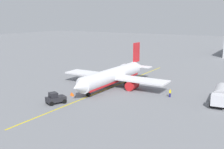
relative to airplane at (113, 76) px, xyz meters
The scene contains 8 objects.
ground_plane 2.60m from the airplane, ahead, with size 400.00×400.00×0.00m, color slate.
airplane is the anchor object (origin of this frame).
fuel_tanker 24.12m from the airplane, 89.61° to the left, with size 9.96×3.75×3.15m.
pushback_tug 17.29m from the airplane, ahead, with size 4.10×3.46×2.20m.
refueling_worker 14.73m from the airplane, 85.28° to the left, with size 0.60×0.50×1.71m.
safety_cone_nose 11.80m from the airplane, 17.11° to the right, with size 0.64×0.64×0.71m, color #F2590F.
safety_cone_wingtip 11.91m from the airplane, 14.11° to the right, with size 0.63×0.63×0.70m, color #F2590F.
taxi_line_marking 2.59m from the airplane, ahead, with size 60.05×0.30×0.01m, color yellow.
Camera 1 is at (54.03, 34.16, 16.21)m, focal length 44.91 mm.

